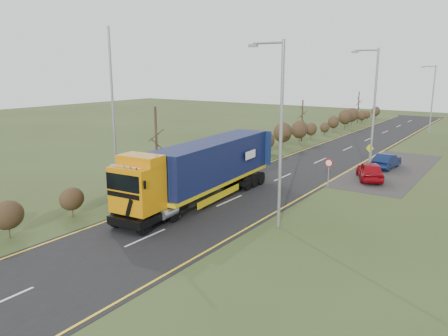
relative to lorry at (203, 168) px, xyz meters
name	(u,v)px	position (x,y,z in m)	size (l,w,h in m)	color
ground	(193,217)	(1.43, -2.95, -2.33)	(160.00, 160.00, 0.00)	#313F1B
road	(271,182)	(1.43, 7.05, -2.32)	(8.00, 120.00, 0.02)	black
layby	(389,169)	(7.93, 17.05, -2.32)	(6.00, 18.00, 0.02)	#2C2927
lane_markings	(270,183)	(1.43, 6.75, -2.30)	(7.52, 116.00, 0.01)	yellow
hedgerow	(194,158)	(-4.57, 4.95, -0.71)	(2.24, 102.04, 6.05)	#2F2015
lorry	(203,168)	(0.00, 0.00, 0.00)	(3.42, 14.87, 4.10)	black
car_red_hatchback	(370,171)	(7.57, 12.19, -1.58)	(1.76, 4.38, 1.49)	#960710
car_blue_sedan	(387,161)	(7.59, 17.30, -1.66)	(1.40, 4.03, 1.33)	#0A163A
streetlight_near	(279,127)	(6.28, -1.49, 3.34)	(2.16, 0.20, 10.22)	gray
streetlight_mid	(372,107)	(7.08, 13.30, 3.41)	(2.19, 0.21, 10.34)	gray
streetlight_far	(432,96)	(6.69, 43.17, 2.77)	(1.96, 0.18, 9.24)	gray
left_pole	(113,115)	(-5.69, -2.38, 3.39)	(0.16, 0.16, 11.43)	gray
speed_sign	(329,168)	(5.63, 8.15, -0.81)	(0.60, 0.10, 2.19)	gray
warning_board	(369,152)	(5.94, 17.58, -1.08)	(0.77, 0.11, 2.03)	gray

